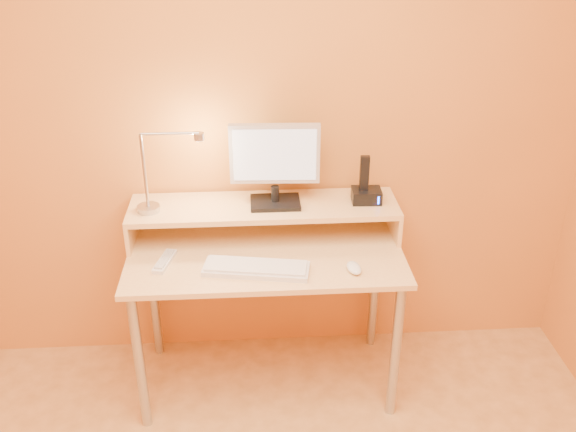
{
  "coord_description": "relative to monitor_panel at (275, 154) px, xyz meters",
  "views": [
    {
      "loc": [
        -0.06,
        -1.24,
        2.15
      ],
      "look_at": [
        0.09,
        1.13,
        0.92
      ],
      "focal_mm": 40.16,
      "sensor_mm": 36.0,
      "label": 1
    }
  ],
  "objects": [
    {
      "name": "lamp_arm",
      "position": [
        -0.44,
        -0.04,
        0.12
      ],
      "size": [
        0.24,
        0.01,
        0.01
      ],
      "primitive_type": "cylinder",
      "rotation": [
        0.0,
        1.57,
        0.0
      ],
      "color": "#ACACB3",
      "rests_on": "lamp_post"
    },
    {
      "name": "mouse",
      "position": [
        0.31,
        -0.34,
        -0.38
      ],
      "size": [
        0.07,
        0.11,
        0.03
      ],
      "primitive_type": "ellipsoid",
      "rotation": [
        0.0,
        0.0,
        0.17
      ],
      "color": "silver",
      "rests_on": "desk_lower"
    },
    {
      "name": "lamp_head",
      "position": [
        -0.32,
        -0.04,
        0.1
      ],
      "size": [
        0.04,
        0.04,
        0.03
      ],
      "primitive_type": "cylinder",
      "color": "#ACACB3",
      "rests_on": "lamp_arm"
    },
    {
      "name": "desk_lower",
      "position": [
        -0.05,
        -0.16,
        -0.41
      ],
      "size": [
        1.2,
        0.6,
        0.02
      ],
      "primitive_type": "cube",
      "color": "#ECC382",
      "rests_on": "floor"
    },
    {
      "name": "monitor_back",
      "position": [
        0.0,
        0.02,
        0.0
      ],
      "size": [
        0.35,
        0.03,
        0.23
      ],
      "primitive_type": "cube",
      "rotation": [
        0.0,
        0.0,
        -0.05
      ],
      "color": "black",
      "rests_on": "monitor_panel"
    },
    {
      "name": "shelf_riser_left",
      "position": [
        -0.64,
        -0.01,
        -0.33
      ],
      "size": [
        0.02,
        0.3,
        0.14
      ],
      "primitive_type": "cube",
      "color": "#ECC382",
      "rests_on": "desk_lower"
    },
    {
      "name": "lamp_base",
      "position": [
        -0.56,
        -0.04,
        -0.23
      ],
      "size": [
        0.1,
        0.1,
        0.02
      ],
      "primitive_type": "cylinder",
      "color": "#ACACB3",
      "rests_on": "desk_shelf"
    },
    {
      "name": "desk_shelf",
      "position": [
        -0.05,
        -0.01,
        -0.25
      ],
      "size": [
        1.2,
        0.3,
        0.02
      ],
      "primitive_type": "cube",
      "color": "#ECC382",
      "rests_on": "desk_lower"
    },
    {
      "name": "lamp_bulb",
      "position": [
        -0.32,
        -0.04,
        0.09
      ],
      "size": [
        0.03,
        0.03,
        0.0
      ],
      "primitive_type": "cylinder",
      "color": "#FFEAC6",
      "rests_on": "lamp_head"
    },
    {
      "name": "phone_handset",
      "position": [
        0.39,
        -0.01,
        -0.1
      ],
      "size": [
        0.04,
        0.03,
        0.16
      ],
      "primitive_type": "cube",
      "rotation": [
        0.0,
        0.0,
        -0.04
      ],
      "color": "black",
      "rests_on": "phone_dock"
    },
    {
      "name": "desk_leg_br",
      "position": [
        0.5,
        0.09,
        -0.77
      ],
      "size": [
        0.04,
        0.04,
        0.69
      ],
      "primitive_type": "cylinder",
      "color": "#ACACB3",
      "rests_on": "floor"
    },
    {
      "name": "monitor_screen",
      "position": [
        0.0,
        -0.02,
        0.0
      ],
      "size": [
        0.35,
        0.02,
        0.23
      ],
      "primitive_type": "cube",
      "rotation": [
        0.0,
        0.0,
        -0.05
      ],
      "color": "silver",
      "rests_on": "monitor_panel"
    },
    {
      "name": "monitor_neck",
      "position": [
        0.0,
        -0.01,
        -0.19
      ],
      "size": [
        0.04,
        0.04,
        0.07
      ],
      "primitive_type": "cylinder",
      "color": "black",
      "rests_on": "monitor_foot"
    },
    {
      "name": "desk_leg_bl",
      "position": [
        -0.6,
        0.09,
        -0.77
      ],
      "size": [
        0.04,
        0.04,
        0.69
      ],
      "primitive_type": "cylinder",
      "color": "#ACACB3",
      "rests_on": "floor"
    },
    {
      "name": "monitor_foot",
      "position": [
        0.0,
        -0.01,
        -0.23
      ],
      "size": [
        0.22,
        0.16,
        0.02
      ],
      "primitive_type": "cube",
      "color": "black",
      "rests_on": "desk_shelf"
    },
    {
      "name": "remote_control",
      "position": [
        -0.48,
        -0.22,
        -0.39
      ],
      "size": [
        0.09,
        0.19,
        0.02
      ],
      "primitive_type": "cube",
      "rotation": [
        0.0,
        0.0,
        -0.25
      ],
      "color": "silver",
      "rests_on": "desk_lower"
    },
    {
      "name": "desk_leg_fr",
      "position": [
        0.5,
        -0.41,
        -0.77
      ],
      "size": [
        0.04,
        0.04,
        0.69
      ],
      "primitive_type": "cylinder",
      "color": "#ACACB3",
      "rests_on": "floor"
    },
    {
      "name": "phone_dock",
      "position": [
        0.41,
        -0.01,
        -0.21
      ],
      "size": [
        0.13,
        0.11,
        0.06
      ],
      "primitive_type": "cube",
      "rotation": [
        0.0,
        0.0,
        -0.04
      ],
      "color": "black",
      "rests_on": "desk_shelf"
    },
    {
      "name": "wall_back",
      "position": [
        -0.05,
        0.16,
        0.13
      ],
      "size": [
        3.0,
        0.04,
        2.5
      ],
      "primitive_type": "cube",
      "color": "orange",
      "rests_on": "floor"
    },
    {
      "name": "desk_leg_fl",
      "position": [
        -0.6,
        -0.41,
        -0.77
      ],
      "size": [
        0.04,
        0.04,
        0.69
      ],
      "primitive_type": "cylinder",
      "color": "#ACACB3",
      "rests_on": "floor"
    },
    {
      "name": "keyboard",
      "position": [
        -0.09,
        -0.31,
        -0.39
      ],
      "size": [
        0.46,
        0.21,
        0.02
      ],
      "primitive_type": "cube",
      "rotation": [
        0.0,
        0.0,
        -0.17
      ],
      "color": "silver",
      "rests_on": "desk_lower"
    },
    {
      "name": "shelf_riser_right",
      "position": [
        0.54,
        -0.01,
        -0.33
      ],
      "size": [
        0.02,
        0.3,
        0.14
      ],
      "primitive_type": "cube",
      "color": "#ECC382",
      "rests_on": "desk_lower"
    },
    {
      "name": "lamp_post",
      "position": [
        -0.56,
        -0.04,
        -0.05
      ],
      "size": [
        0.01,
        0.01,
        0.33
      ],
      "primitive_type": "cylinder",
      "color": "#ACACB3",
      "rests_on": "lamp_base"
    },
    {
      "name": "monitor_panel",
      "position": [
        0.0,
        0.0,
        0.0
      ],
      "size": [
        0.39,
        0.05,
        0.27
      ],
      "primitive_type": "cube",
      "rotation": [
        0.0,
        0.0,
        -0.05
      ],
      "color": "#B8B8BD",
      "rests_on": "monitor_neck"
    },
    {
      "name": "phone_led",
      "position": [
        0.45,
        -0.06,
        -0.21
      ],
      "size": [
        0.01,
        0.0,
        0.04
      ],
      "primitive_type": "cube",
      "color": "blue",
      "rests_on": "phone_dock"
    }
  ]
}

